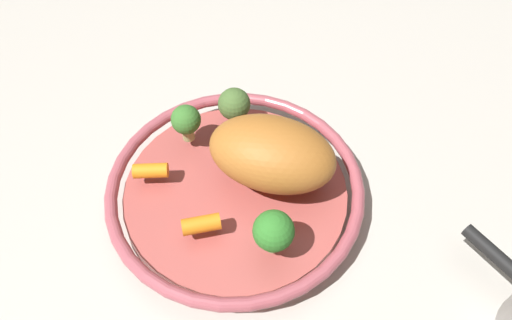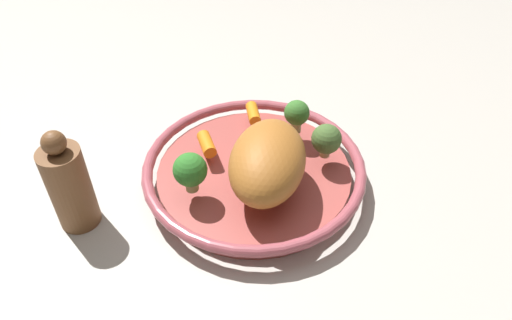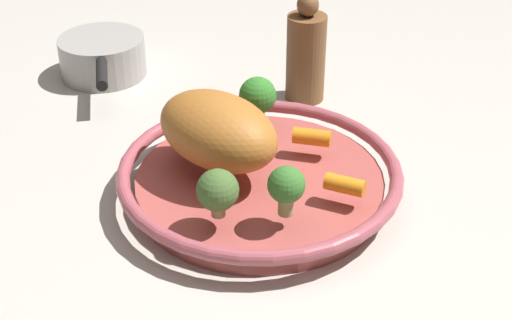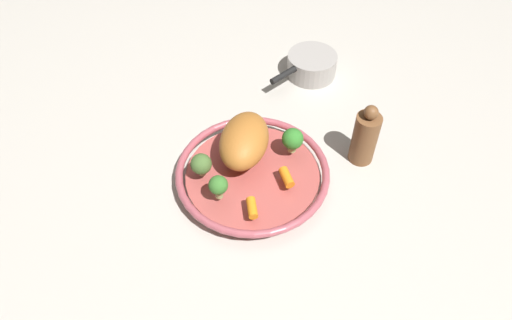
{
  "view_description": "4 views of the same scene",
  "coord_description": "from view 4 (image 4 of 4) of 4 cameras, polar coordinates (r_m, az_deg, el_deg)",
  "views": [
    {
      "loc": [
        -0.33,
        -0.12,
        0.54
      ],
      "look_at": [
        0.03,
        -0.02,
        0.06
      ],
      "focal_mm": 33.45,
      "sensor_mm": 36.0,
      "label": 1
    },
    {
      "loc": [
        0.08,
        -0.52,
        0.52
      ],
      "look_at": [
        0.01,
        -0.02,
        0.06
      ],
      "focal_mm": 33.79,
      "sensor_mm": 36.0,
      "label": 2
    },
    {
      "loc": [
        0.55,
        0.47,
        0.51
      ],
      "look_at": [
        0.02,
        0.01,
        0.06
      ],
      "focal_mm": 52.22,
      "sensor_mm": 36.0,
      "label": 3
    },
    {
      "loc": [
        -0.12,
        0.64,
        0.82
      ],
      "look_at": [
        -0.01,
        -0.0,
        0.07
      ],
      "focal_mm": 33.33,
      "sensor_mm": 36.0,
      "label": 4
    }
  ],
  "objects": [
    {
      "name": "broccoli_floret_edge",
      "position": [
        0.94,
        -4.55,
        -3.09
      ],
      "size": [
        0.04,
        0.04,
        0.06
      ],
      "color": "#9BA566",
      "rests_on": "serving_bowl"
    },
    {
      "name": "broccoli_floret_mid",
      "position": [
        0.98,
        -6.6,
        -0.51
      ],
      "size": [
        0.04,
        0.04,
        0.05
      ],
      "color": "tan",
      "rests_on": "serving_bowl"
    },
    {
      "name": "ground_plane",
      "position": [
        1.04,
        -0.41,
        -2.6
      ],
      "size": [
        2.39,
        2.39,
        0.0
      ],
      "primitive_type": "plane",
      "color": "#B7B2A8"
    },
    {
      "name": "serving_bowl",
      "position": [
        1.02,
        -0.42,
        -1.81
      ],
      "size": [
        0.33,
        0.33,
        0.04
      ],
      "color": "#A84C47",
      "rests_on": "ground_plane"
    },
    {
      "name": "saucepan",
      "position": [
        1.29,
        6.64,
        11.25
      ],
      "size": [
        0.16,
        0.18,
        0.06
      ],
      "color": "#9E9993",
      "rests_on": "ground_plane"
    },
    {
      "name": "pepper_mill",
      "position": [
        1.06,
        12.95,
        2.72
      ],
      "size": [
        0.06,
        0.06,
        0.16
      ],
      "color": "brown",
      "rests_on": "ground_plane"
    },
    {
      "name": "broccoli_floret_small",
      "position": [
        1.02,
        4.42,
        2.5
      ],
      "size": [
        0.05,
        0.05,
        0.06
      ],
      "color": "#95AC66",
      "rests_on": "serving_bowl"
    },
    {
      "name": "roast_chicken_piece",
      "position": [
        1.01,
        -1.43,
        2.35
      ],
      "size": [
        0.11,
        0.16,
        0.08
      ],
      "primitive_type": "ellipsoid",
      "rotation": [
        0.0,
        0.0,
        1.53
      ],
      "color": "#AB6628",
      "rests_on": "serving_bowl"
    },
    {
      "name": "baby_carrot_left",
      "position": [
        0.98,
        3.69,
        -2.08
      ],
      "size": [
        0.04,
        0.05,
        0.02
      ],
      "primitive_type": "cylinder",
      "rotation": [
        1.57,
        0.0,
        3.62
      ],
      "color": "orange",
      "rests_on": "serving_bowl"
    },
    {
      "name": "baby_carrot_center",
      "position": [
        0.94,
        -0.48,
        -5.76
      ],
      "size": [
        0.03,
        0.05,
        0.02
      ],
      "primitive_type": "cylinder",
      "rotation": [
        1.57,
        0.0,
        0.31
      ],
      "color": "orange",
      "rests_on": "serving_bowl"
    }
  ]
}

